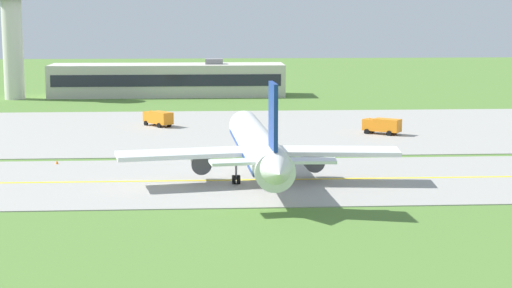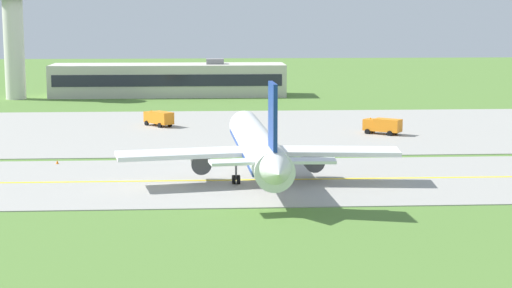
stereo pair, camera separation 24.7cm
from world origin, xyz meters
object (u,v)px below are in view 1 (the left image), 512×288
at_px(service_truck_catering, 382,125).
at_px(control_tower, 12,26).
at_px(airplane_lead, 258,146).
at_px(service_truck_fuel, 158,118).

xyz_separation_m(service_truck_catering, control_tower, (-69.99, 58.85, 14.61)).
relative_size(airplane_lead, service_truck_fuel, 6.67).
xyz_separation_m(service_truck_fuel, service_truck_catering, (35.96, -11.70, 0.00)).
height_order(service_truck_fuel, service_truck_catering, same).
bearing_deg(control_tower, service_truck_catering, -40.06).
height_order(service_truck_fuel, control_tower, control_tower).
distance_m(airplane_lead, control_tower, 106.69).
bearing_deg(service_truck_catering, service_truck_fuel, 161.98).
relative_size(service_truck_catering, control_tower, 0.23).
relative_size(service_truck_fuel, control_tower, 0.22).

